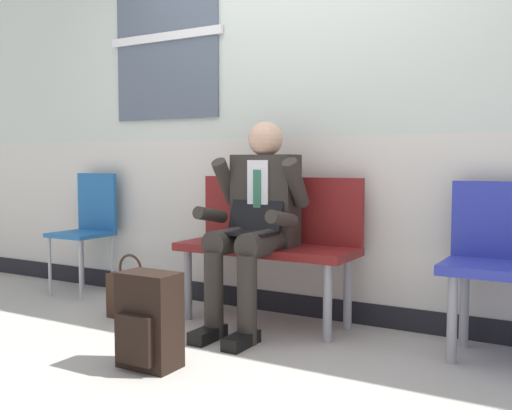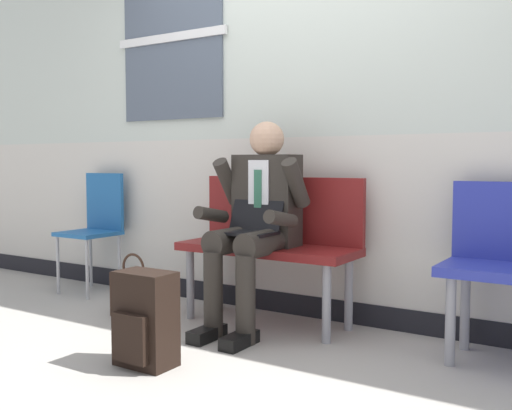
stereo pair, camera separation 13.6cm
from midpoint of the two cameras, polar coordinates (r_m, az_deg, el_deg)
name	(u,v)px [view 2 (the right image)]	position (r m, az deg, el deg)	size (l,w,h in m)	color
ground_plane	(262,335)	(3.48, 1.73, -12.47)	(18.00, 18.00, 0.00)	#9E9991
station_wall	(307,96)	(3.86, 6.02, 10.41)	(6.94, 0.16, 2.85)	beige
bench_with_person	(273,237)	(3.66, 2.70, -3.09)	(1.12, 0.42, 0.90)	maroon
person_seated	(256,219)	(3.48, 1.08, -1.32)	(0.57, 0.70, 1.24)	#2D2823
backpack	(145,320)	(2.96, -9.41, -10.93)	(0.29, 0.22, 0.47)	black
handbag	(134,294)	(3.86, -10.75, -8.50)	(0.34, 0.08, 0.42)	#331E14
folding_chair	(96,221)	(4.68, -14.37, -1.48)	(0.38, 0.38, 0.91)	#1E5999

